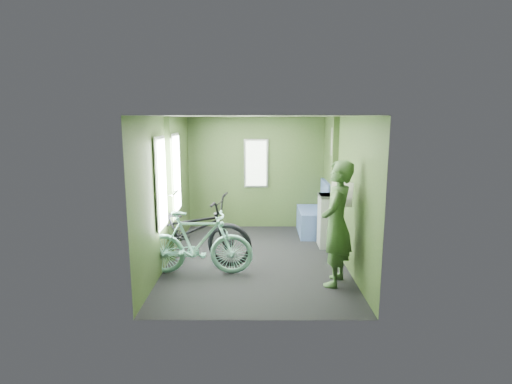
{
  "coord_description": "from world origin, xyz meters",
  "views": [
    {
      "loc": [
        0.01,
        -6.21,
        2.28
      ],
      "look_at": [
        0.0,
        0.1,
        1.1
      ],
      "focal_mm": 28.0,
      "sensor_mm": 36.0,
      "label": 1
    }
  ],
  "objects_px": {
    "bicycle_black": "(188,263)",
    "waste_box": "(327,221)",
    "bicycle_mint": "(198,275)",
    "bench_seat": "(314,219)",
    "passenger": "(337,224)"
  },
  "relations": [
    {
      "from": "bench_seat",
      "to": "passenger",
      "type": "bearing_deg",
      "value": -90.31
    },
    {
      "from": "passenger",
      "to": "waste_box",
      "type": "height_order",
      "value": "passenger"
    },
    {
      "from": "bicycle_black",
      "to": "bicycle_mint",
      "type": "xyz_separation_m",
      "value": [
        0.23,
        -0.49,
        0.0
      ]
    },
    {
      "from": "bicycle_black",
      "to": "bicycle_mint",
      "type": "distance_m",
      "value": 0.54
    },
    {
      "from": "bicycle_mint",
      "to": "bench_seat",
      "type": "relative_size",
      "value": 1.54
    },
    {
      "from": "waste_box",
      "to": "bench_seat",
      "type": "height_order",
      "value": "bench_seat"
    },
    {
      "from": "bicycle_mint",
      "to": "bench_seat",
      "type": "bearing_deg",
      "value": -42.18
    },
    {
      "from": "bicycle_mint",
      "to": "passenger",
      "type": "relative_size",
      "value": 0.94
    },
    {
      "from": "bicycle_mint",
      "to": "bench_seat",
      "type": "xyz_separation_m",
      "value": [
        2.0,
        2.1,
        0.31
      ]
    },
    {
      "from": "bicycle_black",
      "to": "waste_box",
      "type": "distance_m",
      "value": 2.53
    },
    {
      "from": "bench_seat",
      "to": "bicycle_mint",
      "type": "bearing_deg",
      "value": -132.67
    },
    {
      "from": "passenger",
      "to": "bicycle_mint",
      "type": "bearing_deg",
      "value": -76.5
    },
    {
      "from": "waste_box",
      "to": "passenger",
      "type": "bearing_deg",
      "value": -95.69
    },
    {
      "from": "passenger",
      "to": "waste_box",
      "type": "relative_size",
      "value": 1.82
    },
    {
      "from": "bicycle_black",
      "to": "bicycle_mint",
      "type": "relative_size",
      "value": 1.29
    }
  ]
}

